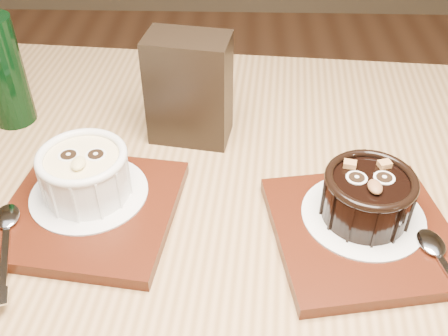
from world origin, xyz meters
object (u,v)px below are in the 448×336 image
at_px(condiment_stand, 189,89).
at_px(table, 220,283).
at_px(ramekin_white, 85,172).
at_px(green_bottle, 1,67).
at_px(tray_left, 91,211).
at_px(ramekin_dark, 368,194).
at_px(tray_right, 362,232).

bearing_deg(condiment_stand, table, -75.55).
relative_size(ramekin_white, green_bottle, 0.47).
distance_m(tray_left, ramekin_dark, 0.30).
bearing_deg(green_bottle, condiment_stand, -6.96).
xyz_separation_m(ramekin_white, ramekin_dark, (0.30, -0.03, -0.00)).
relative_size(table, ramekin_white, 12.98).
bearing_deg(table, tray_right, -2.24).
bearing_deg(condiment_stand, ramekin_white, -127.39).
xyz_separation_m(ramekin_dark, green_bottle, (-0.44, 0.19, 0.03)).
distance_m(table, ramekin_dark, 0.20).
relative_size(table, condiment_stand, 8.98).
distance_m(table, condiment_stand, 0.24).
bearing_deg(ramekin_dark, condiment_stand, 138.87).
relative_size(tray_left, tray_right, 1.00).
relative_size(table, tray_right, 6.98).
bearing_deg(ramekin_dark, green_bottle, 154.81).
xyz_separation_m(tray_left, green_bottle, (-0.15, 0.18, 0.07)).
bearing_deg(table, ramekin_white, 165.89).
xyz_separation_m(table, tray_left, (-0.14, 0.02, 0.10)).
distance_m(tray_right, condiment_stand, 0.27).
relative_size(table, tray_left, 6.98).
bearing_deg(tray_left, condiment_stand, 57.50).
bearing_deg(green_bottle, tray_left, -51.53).
bearing_deg(tray_left, ramekin_dark, -1.25).
relative_size(tray_left, green_bottle, 0.87).
distance_m(table, tray_left, 0.17).
bearing_deg(table, condiment_stand, 104.45).
height_order(ramekin_white, green_bottle, green_bottle).
bearing_deg(ramekin_dark, table, -177.60).
distance_m(tray_right, green_bottle, 0.49).
xyz_separation_m(tray_right, green_bottle, (-0.44, 0.21, 0.07)).
distance_m(ramekin_dark, condiment_stand, 0.25).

